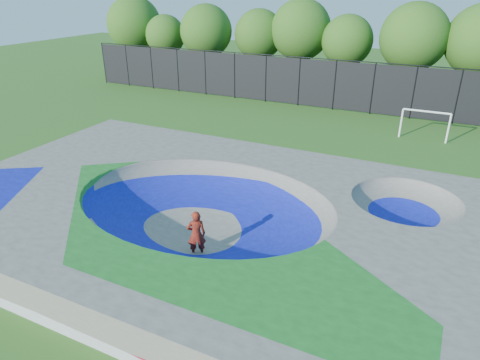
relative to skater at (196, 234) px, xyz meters
The scene contains 7 objects.
ground 2.17m from the skater, 112.14° to the left, with size 120.00×120.00×0.00m, color #295718.
skate_deck 1.95m from the skater, 112.14° to the left, with size 22.00×14.00×1.50m, color gray.
skater is the anchor object (origin of this frame).
skateboard 0.94m from the skater, 90.00° to the left, with size 0.78×0.22×0.05m, color black.
soccer_goal 19.13m from the skater, 69.95° to the left, with size 3.02×0.12×2.00m.
fence 22.84m from the skater, 91.84° to the left, with size 48.09×0.09×4.04m.
treeline 28.35m from the skater, 92.73° to the left, with size 52.76×7.18×8.36m.
Camera 1 is at (8.11, -13.33, 9.45)m, focal length 32.00 mm.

